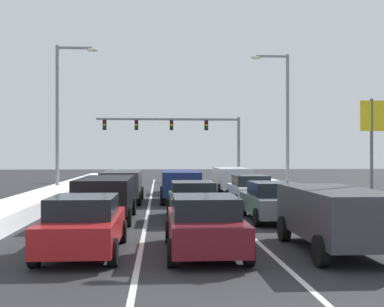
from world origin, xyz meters
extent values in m
plane|color=#28282B|center=(0.00, 17.04, 0.00)|extent=(120.00, 120.00, 0.00)
cube|color=silver|center=(1.70, 21.29, 0.00)|extent=(0.14, 46.85, 0.01)
cube|color=silver|center=(-1.70, 21.29, 0.00)|extent=(0.14, 46.85, 0.01)
cube|color=white|center=(7.00, 21.29, 0.32)|extent=(1.30, 46.85, 0.64)
cube|color=white|center=(-7.00, 21.29, 0.32)|extent=(2.00, 46.85, 0.64)
cube|color=#38383D|center=(3.47, 7.07, 1.04)|extent=(1.95, 4.90, 1.25)
cube|color=black|center=(3.47, 4.66, 1.32)|extent=(1.56, 0.06, 0.55)
cube|color=red|center=(2.69, 4.67, 0.94)|extent=(0.20, 0.08, 0.28)
cylinder|color=black|center=(2.51, 8.77, 0.37)|extent=(0.25, 0.74, 0.74)
cylinder|color=black|center=(4.42, 8.77, 0.37)|extent=(0.25, 0.74, 0.74)
cylinder|color=black|center=(2.51, 5.37, 0.37)|extent=(0.25, 0.74, 0.74)
cube|color=slate|center=(3.19, 13.27, 0.63)|extent=(1.82, 4.50, 0.70)
cube|color=black|center=(3.19, 13.12, 1.23)|extent=(1.64, 2.20, 0.55)
cube|color=red|center=(2.50, 11.07, 0.75)|extent=(0.24, 0.08, 0.14)
cube|color=red|center=(3.89, 11.07, 0.75)|extent=(0.24, 0.08, 0.14)
cylinder|color=black|center=(2.30, 14.82, 0.33)|extent=(0.22, 0.66, 0.66)
cylinder|color=black|center=(4.08, 14.82, 0.33)|extent=(0.22, 0.66, 0.66)
cylinder|color=black|center=(2.30, 11.72, 0.33)|extent=(0.22, 0.66, 0.66)
cylinder|color=black|center=(4.08, 11.72, 0.33)|extent=(0.22, 0.66, 0.66)
cube|color=silver|center=(3.45, 19.39, 0.63)|extent=(1.82, 4.50, 0.70)
cube|color=black|center=(3.45, 19.24, 1.23)|extent=(1.64, 2.20, 0.55)
cube|color=red|center=(2.75, 17.19, 0.75)|extent=(0.24, 0.08, 0.14)
cube|color=red|center=(4.14, 17.19, 0.75)|extent=(0.24, 0.08, 0.14)
cylinder|color=black|center=(2.56, 20.94, 0.33)|extent=(0.22, 0.66, 0.66)
cylinder|color=black|center=(4.34, 20.94, 0.33)|extent=(0.22, 0.66, 0.66)
cylinder|color=black|center=(2.56, 17.84, 0.33)|extent=(0.22, 0.66, 0.66)
cylinder|color=black|center=(4.34, 17.84, 0.33)|extent=(0.22, 0.66, 0.66)
cube|color=#B7BABF|center=(3.53, 26.52, 1.04)|extent=(1.95, 4.90, 1.25)
cube|color=black|center=(3.53, 24.11, 1.32)|extent=(1.56, 0.06, 0.55)
cube|color=red|center=(2.75, 24.12, 0.94)|extent=(0.20, 0.08, 0.28)
cube|color=red|center=(4.31, 24.12, 0.94)|extent=(0.20, 0.08, 0.28)
cylinder|color=black|center=(2.57, 28.22, 0.37)|extent=(0.25, 0.74, 0.74)
cylinder|color=black|center=(4.48, 28.22, 0.37)|extent=(0.25, 0.74, 0.74)
cylinder|color=black|center=(2.57, 24.82, 0.37)|extent=(0.25, 0.74, 0.74)
cylinder|color=black|center=(4.48, 24.82, 0.37)|extent=(0.25, 0.74, 0.74)
cube|color=maroon|center=(-0.02, 7.13, 0.63)|extent=(1.82, 4.50, 0.70)
cube|color=black|center=(-0.02, 6.98, 1.23)|extent=(1.64, 2.20, 0.55)
cube|color=red|center=(-0.71, 4.93, 0.75)|extent=(0.24, 0.08, 0.14)
cube|color=red|center=(0.67, 4.93, 0.75)|extent=(0.24, 0.08, 0.14)
cylinder|color=black|center=(-0.91, 8.68, 0.33)|extent=(0.22, 0.66, 0.66)
cylinder|color=black|center=(0.87, 8.68, 0.33)|extent=(0.22, 0.66, 0.66)
cylinder|color=black|center=(-0.91, 5.58, 0.33)|extent=(0.22, 0.66, 0.66)
cylinder|color=black|center=(0.87, 5.58, 0.33)|extent=(0.22, 0.66, 0.66)
cube|color=#1E5633|center=(0.12, 13.82, 0.63)|extent=(1.82, 4.50, 0.70)
cube|color=black|center=(0.12, 13.67, 1.23)|extent=(1.64, 2.20, 0.55)
cube|color=red|center=(-0.57, 11.62, 0.75)|extent=(0.24, 0.08, 0.14)
cube|color=red|center=(0.81, 11.62, 0.75)|extent=(0.24, 0.08, 0.14)
cylinder|color=black|center=(-0.77, 15.37, 0.33)|extent=(0.22, 0.66, 0.66)
cylinder|color=black|center=(1.01, 15.37, 0.33)|extent=(0.22, 0.66, 0.66)
cylinder|color=black|center=(-0.77, 12.27, 0.33)|extent=(0.22, 0.66, 0.66)
cylinder|color=black|center=(1.01, 12.27, 0.33)|extent=(0.22, 0.66, 0.66)
cube|color=navy|center=(-0.06, 21.01, 1.04)|extent=(1.95, 4.90, 1.25)
cube|color=black|center=(-0.06, 18.60, 1.32)|extent=(1.56, 0.06, 0.55)
cube|color=red|center=(-0.84, 18.61, 0.94)|extent=(0.20, 0.08, 0.28)
cube|color=red|center=(0.72, 18.61, 0.94)|extent=(0.20, 0.08, 0.28)
cylinder|color=black|center=(-1.01, 22.71, 0.37)|extent=(0.25, 0.74, 0.74)
cylinder|color=black|center=(0.90, 22.71, 0.37)|extent=(0.25, 0.74, 0.74)
cylinder|color=black|center=(-1.01, 19.31, 0.37)|extent=(0.25, 0.74, 0.74)
cylinder|color=black|center=(0.90, 19.31, 0.37)|extent=(0.25, 0.74, 0.74)
cube|color=#937F60|center=(0.19, 26.88, 0.63)|extent=(1.82, 4.50, 0.70)
cube|color=black|center=(0.19, 26.73, 1.23)|extent=(1.64, 2.20, 0.55)
cube|color=red|center=(-0.50, 24.68, 0.75)|extent=(0.24, 0.08, 0.14)
cube|color=red|center=(0.88, 24.68, 0.75)|extent=(0.24, 0.08, 0.14)
cylinder|color=black|center=(-0.70, 28.43, 0.33)|extent=(0.22, 0.66, 0.66)
cylinder|color=black|center=(1.08, 28.43, 0.33)|extent=(0.22, 0.66, 0.66)
cylinder|color=black|center=(-0.70, 25.33, 0.33)|extent=(0.22, 0.66, 0.66)
cylinder|color=black|center=(1.08, 25.33, 0.33)|extent=(0.22, 0.66, 0.66)
cube|color=maroon|center=(-3.16, 7.30, 0.63)|extent=(1.82, 4.50, 0.70)
cube|color=black|center=(-3.16, 7.15, 1.23)|extent=(1.64, 2.20, 0.55)
cube|color=red|center=(-3.85, 5.10, 0.75)|extent=(0.24, 0.08, 0.14)
cube|color=red|center=(-2.47, 5.10, 0.75)|extent=(0.24, 0.08, 0.14)
cylinder|color=black|center=(-4.05, 8.85, 0.33)|extent=(0.22, 0.66, 0.66)
cylinder|color=black|center=(-2.27, 8.85, 0.33)|extent=(0.22, 0.66, 0.66)
cylinder|color=black|center=(-4.05, 5.75, 0.33)|extent=(0.22, 0.66, 0.66)
cylinder|color=black|center=(-2.27, 5.75, 0.33)|extent=(0.22, 0.66, 0.66)
cube|color=black|center=(-3.27, 13.74, 1.04)|extent=(1.95, 4.90, 1.25)
cube|color=black|center=(-3.27, 11.33, 1.32)|extent=(1.56, 0.06, 0.55)
cube|color=red|center=(-4.05, 11.34, 0.94)|extent=(0.20, 0.08, 0.28)
cube|color=red|center=(-2.49, 11.34, 0.94)|extent=(0.20, 0.08, 0.28)
cylinder|color=black|center=(-4.23, 15.44, 0.37)|extent=(0.25, 0.74, 0.74)
cylinder|color=black|center=(-2.32, 15.44, 0.37)|extent=(0.25, 0.74, 0.74)
cylinder|color=black|center=(-4.23, 12.04, 0.37)|extent=(0.25, 0.74, 0.74)
cylinder|color=black|center=(-2.32, 12.04, 0.37)|extent=(0.25, 0.74, 0.74)
cube|color=#38383D|center=(-3.18, 20.88, 1.04)|extent=(1.95, 4.90, 1.25)
cube|color=black|center=(-3.18, 18.47, 1.32)|extent=(1.56, 0.06, 0.55)
cube|color=red|center=(-3.96, 18.48, 0.94)|extent=(0.20, 0.08, 0.28)
cube|color=red|center=(-2.40, 18.48, 0.94)|extent=(0.20, 0.08, 0.28)
cylinder|color=black|center=(-4.13, 22.58, 0.37)|extent=(0.25, 0.74, 0.74)
cylinder|color=black|center=(-2.22, 22.58, 0.37)|extent=(0.25, 0.74, 0.74)
cylinder|color=black|center=(-4.13, 19.18, 0.37)|extent=(0.25, 0.74, 0.74)
cylinder|color=black|center=(-2.22, 19.18, 0.37)|extent=(0.25, 0.74, 0.74)
cube|color=slate|center=(-3.51, 28.07, 0.63)|extent=(1.82, 4.50, 0.70)
cube|color=black|center=(-3.51, 27.92, 1.23)|extent=(1.64, 2.20, 0.55)
cube|color=red|center=(-4.20, 25.87, 0.75)|extent=(0.24, 0.08, 0.14)
cube|color=red|center=(-2.82, 25.87, 0.75)|extent=(0.24, 0.08, 0.14)
cylinder|color=black|center=(-4.40, 29.62, 0.33)|extent=(0.22, 0.66, 0.66)
cylinder|color=black|center=(-2.62, 29.62, 0.33)|extent=(0.22, 0.66, 0.66)
cylinder|color=black|center=(-4.40, 26.52, 0.33)|extent=(0.22, 0.66, 0.66)
cylinder|color=black|center=(-2.62, 26.52, 0.33)|extent=(0.22, 0.66, 0.66)
cylinder|color=slate|center=(6.60, 42.59, 3.10)|extent=(0.28, 0.28, 6.20)
cube|color=slate|center=(-0.33, 42.59, 5.95)|extent=(13.86, 0.20, 0.20)
cube|color=black|center=(3.40, 42.59, 5.38)|extent=(0.34, 0.34, 0.95)
sphere|color=#4C0A0A|center=(3.40, 42.40, 5.66)|extent=(0.22, 0.22, 0.22)
sphere|color=#F2AD14|center=(3.40, 42.40, 5.38)|extent=(0.22, 0.22, 0.22)
sphere|color=#0C3819|center=(3.40, 42.40, 5.09)|extent=(0.22, 0.22, 0.22)
cube|color=black|center=(0.00, 42.59, 5.38)|extent=(0.34, 0.34, 0.95)
sphere|color=#4C0A0A|center=(0.00, 42.40, 5.66)|extent=(0.22, 0.22, 0.22)
sphere|color=#F2AD14|center=(0.00, 42.40, 5.38)|extent=(0.22, 0.22, 0.22)
sphere|color=#0C3819|center=(0.00, 42.40, 5.09)|extent=(0.22, 0.22, 0.22)
cube|color=black|center=(-3.40, 42.59, 5.38)|extent=(0.34, 0.34, 0.95)
sphere|color=#4C0A0A|center=(-3.40, 42.40, 5.66)|extent=(0.22, 0.22, 0.22)
sphere|color=#F2AD14|center=(-3.40, 42.40, 5.38)|extent=(0.22, 0.22, 0.22)
sphere|color=#0C3819|center=(-3.40, 42.40, 5.09)|extent=(0.22, 0.22, 0.22)
cube|color=black|center=(-6.46, 42.59, 5.38)|extent=(0.34, 0.34, 0.95)
sphere|color=#4C0A0A|center=(-6.46, 42.40, 5.66)|extent=(0.22, 0.22, 0.22)
sphere|color=#F2AD14|center=(-6.46, 42.40, 5.38)|extent=(0.22, 0.22, 0.22)
sphere|color=#0C3819|center=(-6.46, 42.40, 5.09)|extent=(0.22, 0.22, 0.22)
cylinder|color=gray|center=(7.57, 27.68, 4.70)|extent=(0.22, 0.22, 9.41)
cube|color=gray|center=(6.47, 27.68, 9.26)|extent=(2.20, 0.14, 0.14)
ellipsoid|color=#EAE5C6|center=(5.37, 27.68, 9.16)|extent=(0.70, 0.36, 0.24)
cylinder|color=gray|center=(-7.55, 25.67, 4.69)|extent=(0.22, 0.22, 9.37)
cube|color=gray|center=(-6.45, 25.67, 9.22)|extent=(2.20, 0.14, 0.14)
ellipsoid|color=#EAE5C6|center=(-5.35, 25.67, 9.12)|extent=(0.70, 0.36, 0.24)
cylinder|color=#59595B|center=(9.96, 19.65, 2.75)|extent=(0.16, 0.16, 5.50)
camera|label=1|loc=(-1.20, -5.84, 2.61)|focal=46.59mm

